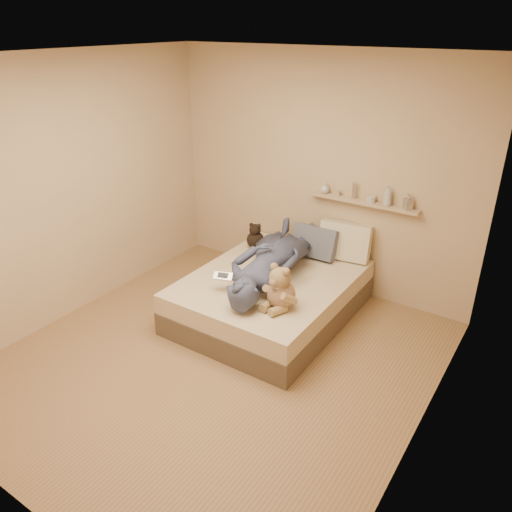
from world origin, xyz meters
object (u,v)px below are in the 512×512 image
Objects in this scene: teddy_bear at (280,290)px; pillow_cream at (345,241)px; game_console at (223,276)px; wall_shelf at (362,202)px; bed at (271,296)px; dark_plush at (255,237)px; pillow_grey at (315,242)px; person at (271,258)px.

pillow_cream is at bearing 87.94° from teddy_bear.
game_console is 0.17× the size of wall_shelf.
pillow_cream is 0.46× the size of wall_shelf.
dark_plush reaches higher than bed.
teddy_bear reaches higher than dark_plush.
pillow_grey reaches higher than bed.
pillow_cream is 0.93m from person.
wall_shelf is at bearing 27.69° from pillow_grey.
teddy_bear reaches higher than game_console.
teddy_bear is at bearing 3.95° from game_console.
pillow_cream reaches higher than dark_plush.
wall_shelf is (0.55, 0.91, 0.88)m from bed.
dark_plush is at bearing 136.51° from bed.
teddy_bear is 0.61m from person.
bed is 1.03m from pillow_cream.
person is (-0.39, 0.47, 0.02)m from teddy_bear.
pillow_cream reaches higher than bed.
game_console is at bearing -73.33° from dark_plush.
bed is 1.38m from wall_shelf.
teddy_bear is 1.46m from wall_shelf.
pillow_grey is at bearing -112.44° from person.
dark_plush is 0.56× the size of pillow_cream.
pillow_grey is at bearing 15.46° from dark_plush.
person is (-0.15, -0.68, 0.03)m from pillow_grey.
pillow_cream is (0.96, 0.32, 0.07)m from dark_plush.
dark_plush is 0.72m from person.
person is 1.41× the size of wall_shelf.
wall_shelf is at bearing 32.31° from pillow_cream.
person is (-0.44, -0.82, 0.00)m from pillow_cream.
game_console is 1.05m from dark_plush.
teddy_bear is 0.79× the size of pillow_cream.
game_console is 0.46× the size of teddy_bear.
wall_shelf is (0.56, 0.90, 0.45)m from person.
bed is at bearing -117.12° from pillow_cream.
teddy_bear is at bearing -50.59° from bed.
pillow_grey is (0.13, 0.69, 0.40)m from bed.
person is at bearing 66.98° from game_console.
dark_plush is 0.26× the size of wall_shelf.
teddy_bear reaches higher than bed.
dark_plush is 1.27m from wall_shelf.
bed is at bearing 65.32° from game_console.
pillow_grey is at bearing 73.04° from game_console.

